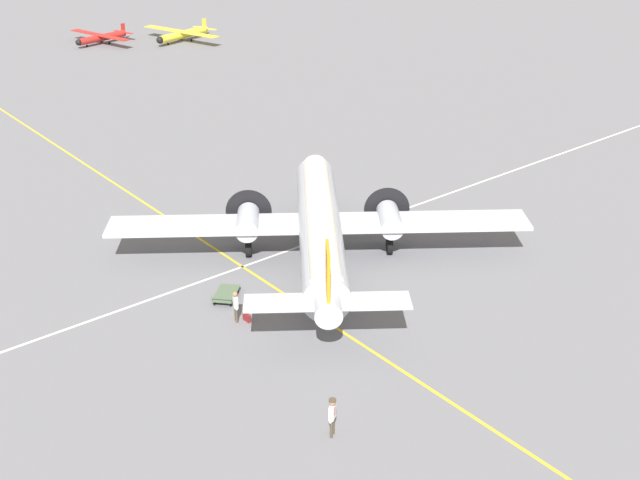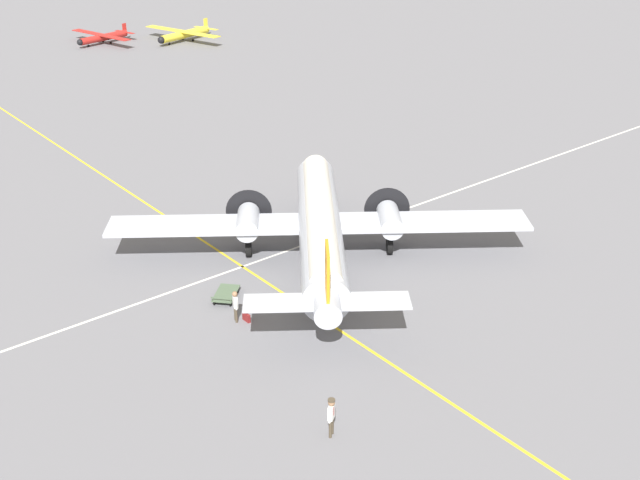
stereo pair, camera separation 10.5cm
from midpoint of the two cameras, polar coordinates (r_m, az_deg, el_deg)
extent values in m
plane|color=slate|center=(44.56, 0.07, -1.73)|extent=(300.00, 300.00, 0.00)
cube|color=gold|center=(42.70, -3.63, -3.10)|extent=(120.00, 0.16, 0.01)
cube|color=silver|center=(46.28, -1.84, -0.62)|extent=(0.16, 120.00, 0.01)
cylinder|color=#ADB2BC|center=(43.55, 0.07, 0.89)|extent=(14.13, 11.33, 2.30)
cylinder|color=silver|center=(43.29, 0.07, 1.65)|extent=(13.10, 10.32, 1.61)
sphere|color=#ADB2BC|center=(50.85, -0.28, 4.70)|extent=(2.19, 2.19, 2.19)
cylinder|color=#ADB2BC|center=(36.47, 0.56, -4.26)|extent=(3.24, 2.87, 1.27)
cube|color=orange|center=(35.17, 0.61, -2.48)|extent=(1.48, 1.15, 2.65)
cube|color=#ADB2BC|center=(36.07, 0.58, -4.42)|extent=(5.73, 6.96, 0.10)
cube|color=#ADB2BC|center=(44.73, 0.01, 1.19)|extent=(16.05, 20.38, 0.20)
cylinder|color=#ADB2BC|center=(45.01, -5.10, 1.27)|extent=(2.93, 2.64, 1.27)
cylinder|color=black|center=(46.36, -5.02, 2.05)|extent=(1.62, 2.16, 2.66)
sphere|color=black|center=(46.49, -5.01, 2.12)|extent=(0.44, 0.44, 0.44)
cylinder|color=#ADB2BC|center=(45.28, 5.06, 1.43)|extent=(2.93, 2.64, 1.27)
cylinder|color=black|center=(46.63, 4.85, 2.20)|extent=(1.62, 2.16, 2.66)
sphere|color=black|center=(46.75, 4.83, 2.27)|extent=(0.44, 0.44, 0.44)
cylinder|color=#4C4C51|center=(45.18, -5.06, 0.01)|extent=(0.18, 0.18, 0.93)
cylinder|color=black|center=(45.38, -5.04, -0.51)|extent=(1.06, 0.90, 1.10)
cylinder|color=#4C4C51|center=(45.45, 5.05, 0.18)|extent=(0.18, 0.18, 0.93)
cylinder|color=black|center=(45.65, 5.03, -0.34)|extent=(1.06, 0.90, 1.10)
cylinder|color=#4C4C51|center=(49.80, -0.21, 2.40)|extent=(0.14, 0.14, 0.87)
cylinder|color=black|center=(49.98, -0.21, 1.94)|extent=(0.67, 0.56, 0.70)
cylinder|color=#473D2D|center=(32.30, 0.97, -13.03)|extent=(0.12, 0.12, 0.83)
cylinder|color=#473D2D|center=(32.12, 0.84, -13.29)|extent=(0.12, 0.12, 0.83)
cube|color=white|center=(31.76, 0.91, -12.14)|extent=(0.38, 0.44, 0.63)
sphere|color=#8C6647|center=(31.48, 0.92, -11.49)|extent=(0.28, 0.28, 0.28)
cylinder|color=white|center=(31.96, 1.05, -11.92)|extent=(0.10, 0.10, 0.59)
cylinder|color=white|center=(31.59, 0.77, -12.45)|extent=(0.10, 0.10, 0.59)
cube|color=maroon|center=(31.69, 1.09, -12.06)|extent=(0.04, 0.05, 0.40)
cylinder|color=#473D2D|center=(31.41, 0.92, -11.32)|extent=(0.40, 0.40, 0.07)
cylinder|color=#473D2D|center=(39.28, -5.89, -5.35)|extent=(0.12, 0.12, 0.80)
cylinder|color=#473D2D|center=(39.47, -5.97, -5.18)|extent=(0.12, 0.12, 0.80)
cube|color=white|center=(39.02, -5.98, -4.39)|extent=(0.42, 0.30, 0.60)
sphere|color=#8C6647|center=(38.80, -6.01, -3.84)|extent=(0.27, 0.27, 0.27)
cylinder|color=white|center=(38.83, -5.89, -4.60)|extent=(0.09, 0.09, 0.57)
cylinder|color=white|center=(39.23, -6.06, -4.26)|extent=(0.09, 0.09, 0.57)
cube|color=maroon|center=(39.44, -5.18, -5.49)|extent=(0.52, 0.14, 0.42)
cube|color=#551515|center=(39.31, -5.19, -5.19)|extent=(0.19, 0.10, 0.02)
cube|color=#4C6047|center=(41.39, -6.63, -3.78)|extent=(2.05, 2.10, 0.04)
cube|color=#4C6047|center=(40.51, -6.98, -4.12)|extent=(0.80, 0.74, 0.04)
cylinder|color=#4C6047|center=(40.69, -7.65, -4.20)|extent=(0.04, 0.04, 0.22)
cylinder|color=#4C6047|center=(40.44, -6.29, -4.32)|extent=(0.04, 0.04, 0.22)
cylinder|color=black|center=(42.17, -6.93, -3.45)|extent=(0.23, 0.25, 0.28)
cylinder|color=black|center=(41.97, -5.82, -3.54)|extent=(0.23, 0.25, 0.28)
cylinder|color=black|center=(40.98, -7.45, -4.42)|extent=(0.23, 0.25, 0.28)
cylinder|color=black|center=(40.77, -6.31, -4.52)|extent=(0.23, 0.25, 0.28)
cylinder|color=yellow|center=(100.10, -9.55, 14.23)|extent=(2.90, 7.47, 0.92)
sphere|color=black|center=(97.42, -11.19, 13.78)|extent=(0.82, 0.82, 0.82)
cube|color=yellow|center=(99.73, -9.74, 14.41)|extent=(11.14, 4.16, 0.08)
cube|color=yellow|center=(102.53, -8.10, 15.02)|extent=(0.24, 0.66, 1.19)
cube|color=yellow|center=(102.64, -8.08, 14.69)|extent=(3.69, 1.55, 0.04)
cylinder|color=black|center=(98.41, -10.63, 13.54)|extent=(0.15, 0.29, 0.28)
cylinder|color=#4C4C51|center=(98.38, -10.63, 13.60)|extent=(0.06, 0.06, 0.21)
cylinder|color=black|center=(99.95, -9.00, 13.86)|extent=(0.15, 0.29, 0.28)
cylinder|color=#4C4C51|center=(99.92, -9.00, 13.92)|extent=(0.06, 0.06, 0.21)
cylinder|color=black|center=(101.10, -9.70, 13.95)|extent=(0.15, 0.29, 0.28)
cylinder|color=#4C4C51|center=(101.07, -9.70, 14.00)|extent=(0.06, 0.06, 0.21)
cylinder|color=#B2231E|center=(100.68, -15.10, 13.74)|extent=(2.25, 6.49, 0.79)
sphere|color=black|center=(98.72, -16.67, 13.32)|extent=(0.71, 0.71, 0.71)
cube|color=#B2231E|center=(100.40, -15.28, 13.90)|extent=(9.70, 3.20, 0.08)
cube|color=#B2231E|center=(102.46, -13.71, 14.46)|extent=(0.19, 0.57, 1.03)
cube|color=#B2231E|center=(102.56, -13.68, 14.18)|extent=(3.20, 1.21, 0.04)
cylinder|color=black|center=(99.46, -16.12, 13.12)|extent=(0.14, 0.29, 0.28)
cylinder|color=#4C4C51|center=(99.44, -16.12, 13.18)|extent=(0.06, 0.06, 0.21)
cylinder|color=black|center=(100.45, -14.63, 13.41)|extent=(0.14, 0.29, 0.28)
cylinder|color=#4C4C51|center=(100.43, -14.64, 13.47)|extent=(0.06, 0.06, 0.21)
cylinder|color=black|center=(101.58, -15.15, 13.49)|extent=(0.14, 0.29, 0.28)
cylinder|color=#4C4C51|center=(101.56, -15.16, 13.55)|extent=(0.06, 0.06, 0.21)
camera|label=1|loc=(0.05, -89.93, 0.03)|focal=45.00mm
camera|label=2|loc=(0.05, 90.07, -0.03)|focal=45.00mm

